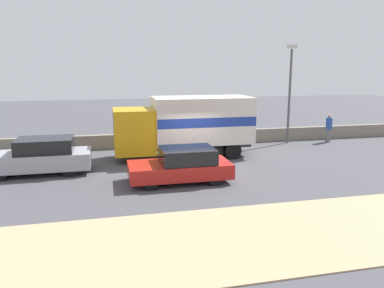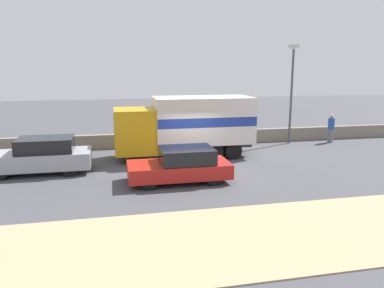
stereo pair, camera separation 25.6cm
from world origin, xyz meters
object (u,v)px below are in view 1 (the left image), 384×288
at_px(box_truck, 188,124).
at_px(car_sedan_second, 40,156).
at_px(car_hatchback, 182,165).
at_px(street_lamp, 290,86).
at_px(pedestrian, 329,128).

distance_m(box_truck, car_sedan_second, 7.23).
xyz_separation_m(box_truck, car_hatchback, (-1.15, -4.15, -1.07)).
distance_m(street_lamp, box_truck, 7.31).
height_order(box_truck, car_hatchback, box_truck).
xyz_separation_m(street_lamp, car_hatchback, (-7.92, -6.32, -2.79)).
height_order(box_truck, pedestrian, box_truck).
bearing_deg(pedestrian, box_truck, -168.83).
relative_size(car_hatchback, car_sedan_second, 0.91).
xyz_separation_m(street_lamp, box_truck, (-6.77, -2.16, -1.72)).
bearing_deg(car_hatchback, car_sedan_second, -23.47).
bearing_deg(pedestrian, car_sedan_second, -168.02).
relative_size(box_truck, car_hatchback, 1.70).
relative_size(street_lamp, pedestrian, 3.35).
bearing_deg(car_hatchback, pedestrian, -150.33).
bearing_deg(box_truck, pedestrian, -168.83).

